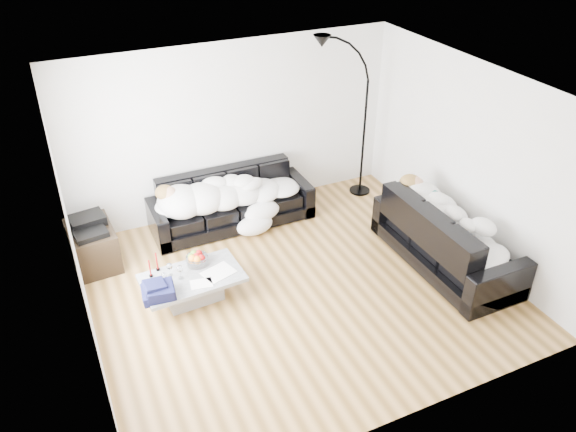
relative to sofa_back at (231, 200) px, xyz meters
name	(u,v)px	position (x,y,z in m)	size (l,w,h in m)	color
ground	(298,286)	(0.24, -1.79, -0.39)	(5.00, 5.00, 0.00)	brown
wall_back	(233,129)	(0.24, 0.46, 0.91)	(5.00, 0.02, 2.60)	silver
wall_left	(75,252)	(-2.26, -1.79, 0.91)	(0.02, 4.50, 2.60)	silver
wall_right	(469,160)	(2.74, -1.79, 0.91)	(0.02, 4.50, 2.60)	silver
ceiling	(300,92)	(0.24, -1.79, 2.21)	(5.00, 5.00, 0.00)	white
sofa_back	(231,200)	(0.00, 0.00, 0.00)	(2.39, 0.83, 0.78)	black
sofa_right	(447,236)	(2.26, -2.15, 0.05)	(2.19, 0.94, 0.88)	black
sleeper_back	(232,188)	(0.00, -0.05, 0.23)	(2.02, 0.70, 0.40)	white
sleeper_right	(450,223)	(2.26, -2.15, 0.26)	(1.87, 0.79, 0.46)	white
teal_cushion	(416,195)	(2.20, -1.47, 0.33)	(0.36, 0.30, 0.20)	#0F6964
coffee_table	(193,288)	(-1.04, -1.46, -0.21)	(1.21, 0.71, 0.35)	#939699
fruit_bowl	(197,258)	(-0.90, -1.24, 0.05)	(0.28, 0.28, 0.17)	white
wine_glass_a	(170,270)	(-1.27, -1.34, 0.05)	(0.08, 0.08, 0.18)	white
wine_glass_b	(164,278)	(-1.37, -1.47, 0.04)	(0.07, 0.07, 0.16)	white
wine_glass_c	(180,272)	(-1.17, -1.45, 0.06)	(0.08, 0.08, 0.19)	white
candle_left	(150,269)	(-1.49, -1.26, 0.08)	(0.04, 0.04, 0.24)	maroon
candle_right	(157,262)	(-1.38, -1.17, 0.09)	(0.05, 0.05, 0.26)	maroon
newspaper_a	(218,272)	(-0.72, -1.53, -0.03)	(0.38, 0.29, 0.01)	silver
newspaper_b	(201,283)	(-0.98, -1.65, -0.03)	(0.26, 0.19, 0.01)	silver
navy_jacket	(158,285)	(-1.49, -1.67, 0.14)	(0.39, 0.33, 0.20)	black
shoes	(401,233)	(2.12, -1.36, -0.34)	(0.45, 0.33, 0.10)	#472311
av_cabinet	(93,246)	(-2.04, -0.19, -0.11)	(0.57, 0.82, 0.57)	black
stereo	(88,224)	(-2.04, -0.19, 0.24)	(0.44, 0.34, 0.13)	black
floor_lamp	(365,126)	(2.25, 0.03, 0.77)	(0.84, 0.34, 2.32)	black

